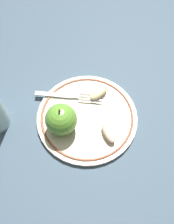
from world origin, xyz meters
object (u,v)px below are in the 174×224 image
apple_slice_back (99,93)px  apple_slice_front (109,133)px  fork (67,96)px  plate (87,117)px  apple_red_whole (61,120)px

apple_slice_back → apple_slice_front: bearing=56.9°
apple_slice_back → fork: (0.04, 0.07, -0.01)m
plate → apple_red_whole: bearing=85.5°
plate → fork: (0.08, 0.02, 0.01)m
plate → fork: fork is taller
plate → fork: size_ratio=1.64×
plate → fork: bearing=11.8°
plate → apple_red_whole: (0.01, 0.06, 0.04)m
apple_red_whole → fork: 0.09m
apple_red_whole → apple_slice_back: (0.03, -0.12, -0.03)m
plate → apple_slice_front: (-0.07, -0.02, 0.02)m
fork → apple_slice_back: bearing=9.5°
apple_red_whole → apple_slice_front: 0.11m
plate → apple_red_whole: apple_red_whole is taller
apple_slice_front → apple_slice_back: (0.11, -0.04, 0.00)m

